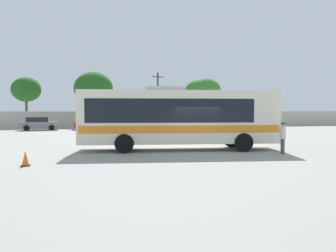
# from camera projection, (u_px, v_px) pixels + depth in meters

# --- Properties ---
(ground_plane) EXTENTS (300.00, 300.00, 0.00)m
(ground_plane) POSITION_uv_depth(u_px,v_px,m) (158.00, 138.00, 29.50)
(ground_plane) COLOR gray
(perimeter_wall) EXTENTS (80.00, 0.30, 2.15)m
(perimeter_wall) POSITION_uv_depth(u_px,v_px,m) (132.00, 119.00, 46.22)
(perimeter_wall) COLOR #B2AD9E
(perimeter_wall) RESTS_ON ground_plane
(coach_bus_cream_orange) EXTENTS (11.60, 4.07, 3.67)m
(coach_bus_cream_orange) POSITION_uv_depth(u_px,v_px,m) (176.00, 116.00, 20.25)
(coach_bus_cream_orange) COLOR silver
(coach_bus_cream_orange) RESTS_ON ground_plane
(attendant_by_bus_door) EXTENTS (0.37, 0.37, 1.65)m
(attendant_by_bus_door) POSITION_uv_depth(u_px,v_px,m) (283.00, 136.00, 18.60)
(attendant_by_bus_door) COLOR #4C4C51
(attendant_by_bus_door) RESTS_ON ground_plane
(parked_car_leftmost_grey) EXTENTS (4.44, 2.25, 1.51)m
(parked_car_leftmost_grey) POSITION_uv_depth(u_px,v_px,m) (39.00, 123.00, 40.21)
(parked_car_leftmost_grey) COLOR slate
(parked_car_leftmost_grey) RESTS_ON ground_plane
(parked_car_second_red) EXTENTS (4.12, 2.17, 1.47)m
(parked_car_second_red) POSITION_uv_depth(u_px,v_px,m) (92.00, 123.00, 41.26)
(parked_car_second_red) COLOR red
(parked_car_second_red) RESTS_ON ground_plane
(parked_car_third_black) EXTENTS (4.51, 2.15, 1.52)m
(parked_car_third_black) POSITION_uv_depth(u_px,v_px,m) (142.00, 123.00, 42.32)
(parked_car_third_black) COLOR black
(parked_car_third_black) RESTS_ON ground_plane
(utility_pole_near) EXTENTS (1.77, 0.57, 7.77)m
(utility_pole_near) POSITION_uv_depth(u_px,v_px,m) (158.00, 98.00, 50.86)
(utility_pole_near) COLOR #4C3823
(utility_pole_near) RESTS_ON ground_plane
(roadside_tree_left) EXTENTS (3.96, 3.96, 6.83)m
(roadside_tree_left) POSITION_uv_depth(u_px,v_px,m) (26.00, 90.00, 47.83)
(roadside_tree_left) COLOR brown
(roadside_tree_left) RESTS_ON ground_plane
(roadside_tree_midleft) EXTENTS (5.63, 5.63, 7.86)m
(roadside_tree_midleft) POSITION_uv_depth(u_px,v_px,m) (94.00, 89.00, 50.69)
(roadside_tree_midleft) COLOR brown
(roadside_tree_midleft) RESTS_ON ground_plane
(roadside_tree_midright) EXTENTS (4.17, 4.17, 6.96)m
(roadside_tree_midright) POSITION_uv_depth(u_px,v_px,m) (198.00, 92.00, 53.55)
(roadside_tree_midright) COLOR brown
(roadside_tree_midright) RESTS_ON ground_plane
(roadside_tree_right) EXTENTS (4.60, 4.60, 7.23)m
(roadside_tree_right) POSITION_uv_depth(u_px,v_px,m) (206.00, 91.00, 53.83)
(roadside_tree_right) COLOR brown
(roadside_tree_right) RESTS_ON ground_plane
(traffic_cone_on_apron) EXTENTS (0.36, 0.36, 0.64)m
(traffic_cone_on_apron) POSITION_uv_depth(u_px,v_px,m) (25.00, 159.00, 14.47)
(traffic_cone_on_apron) COLOR black
(traffic_cone_on_apron) RESTS_ON ground_plane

